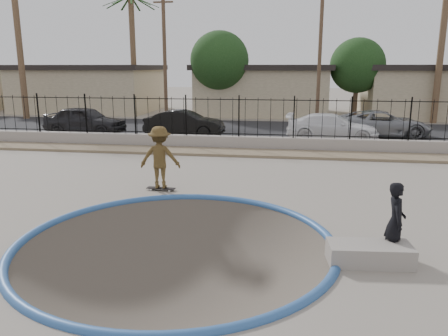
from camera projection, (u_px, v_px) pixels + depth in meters
name	position (u px, v px, depth m)	size (l,w,h in m)	color
ground	(243.00, 164.00, 22.31)	(120.00, 120.00, 2.20)	gray
bowl_pit	(176.00, 243.00, 9.55)	(6.84, 6.84, 1.80)	#4A4238
coping_ring	(176.00, 243.00, 9.55)	(7.04, 7.04, 0.20)	#2E5795
rock_strip	(236.00, 152.00, 19.35)	(42.00, 1.60, 0.11)	#8A7B5A
retaining_wall	(239.00, 143.00, 20.35)	(42.00, 0.45, 0.60)	gray
fence	(239.00, 117.00, 20.08)	(40.00, 0.04, 1.80)	black
street	(252.00, 129.00, 26.87)	(90.00, 8.00, 0.04)	black
house_west	(90.00, 88.00, 37.81)	(11.60, 8.60, 3.90)	tan
house_center	(263.00, 89.00, 35.57)	(10.60, 8.60, 3.90)	tan
house_east	(445.00, 91.00, 33.47)	(12.60, 8.60, 3.90)	tan
palm_left	(15.00, 5.00, 30.49)	(2.30, 2.30, 11.30)	brown
palm_mid	(132.00, 28.00, 33.59)	(2.30, 2.30, 9.30)	brown
palm_right	(445.00, 10.00, 28.23)	(2.30, 2.30, 10.30)	brown
utility_pole_left	(165.00, 52.00, 28.63)	(1.70, 0.24, 9.00)	#473323
utility_pole_mid	(320.00, 47.00, 27.07)	(1.70, 0.24, 9.50)	#473323
street_tree_left	(220.00, 61.00, 32.14)	(4.32, 4.32, 6.36)	#473323
street_tree_mid	(357.00, 66.00, 31.69)	(3.96, 3.96, 5.83)	#473323
skater	(160.00, 160.00, 13.41)	(1.23, 0.71, 1.91)	brown
skateboard	(161.00, 188.00, 13.61)	(0.91, 0.28, 0.08)	black
videographer	(396.00, 221.00, 8.65)	(0.57, 0.38, 1.57)	black
concrete_ledge	(369.00, 254.00, 8.52)	(1.60, 0.70, 0.40)	gray
car_a	(85.00, 120.00, 24.58)	(1.85, 4.59, 1.56)	black
car_b	(184.00, 123.00, 23.82)	(1.50, 4.30, 1.42)	black
car_c	(332.00, 127.00, 22.57)	(1.90, 4.68, 1.36)	white
car_d	(382.00, 124.00, 23.69)	(2.35, 5.10, 1.42)	gray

